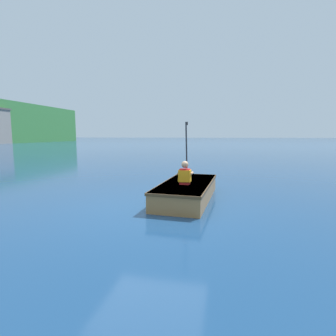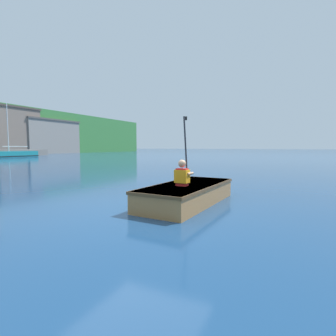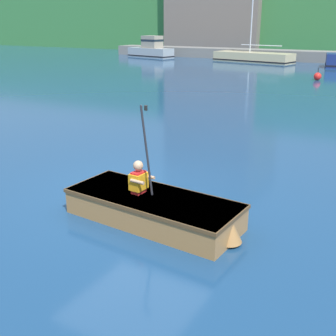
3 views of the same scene
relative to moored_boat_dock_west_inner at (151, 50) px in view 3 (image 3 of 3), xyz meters
name	(u,v)px [view 3 (image 3 of 3)]	position (x,y,z in m)	size (l,w,h in m)	color
ground_plane	(132,196)	(18.45, -29.82, -0.72)	(300.00, 300.00, 0.00)	navy
moored_boat_dock_west_inner	(151,50)	(0.00, 0.00, 0.00)	(5.08, 2.59, 2.03)	#9EA3A8
moored_boat_dock_center_far	(253,57)	(10.39, 0.01, -0.34)	(7.23, 3.28, 5.66)	#CCB789
rowboat_foreground	(155,208)	(19.41, -30.51, -0.47)	(3.14, 1.36, 0.45)	#A3703D
person_paddler	(139,178)	(19.08, -30.49, 0.00)	(0.41, 0.37, 1.51)	red
channel_buoy	(318,76)	(17.82, -9.90, -0.50)	(0.44, 0.44, 0.72)	red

